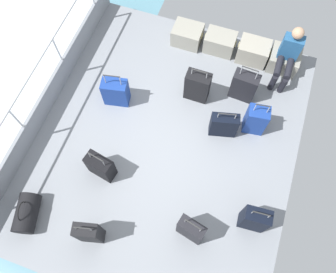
{
  "coord_description": "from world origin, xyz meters",
  "views": [
    {
      "loc": [
        0.79,
        -2.13,
        5.33
      ],
      "look_at": [
        0.06,
        -0.01,
        0.25
      ],
      "focal_mm": 36.02,
      "sensor_mm": 36.0,
      "label": 1
    }
  ],
  "objects": [
    {
      "name": "cargo_crate_0",
      "position": [
        -0.3,
        2.17,
        0.19
      ],
      "size": [
        0.59,
        0.44,
        0.37
      ],
      "color": "gray",
      "rests_on": "ground_plane"
    },
    {
      "name": "ground_plane",
      "position": [
        0.0,
        0.0,
        -0.03
      ],
      "size": [
        4.4,
        5.2,
        0.06
      ],
      "primitive_type": "cube",
      "color": "gray"
    },
    {
      "name": "railing_port",
      "position": [
        -2.17,
        0.0,
        0.78
      ],
      "size": [
        0.04,
        4.2,
        1.02
      ],
      "color": "silver",
      "rests_on": "ground_plane"
    },
    {
      "name": "cargo_crate_3",
      "position": [
        1.57,
        2.19,
        0.18
      ],
      "size": [
        0.57,
        0.48,
        0.37
      ],
      "color": "gray",
      "rests_on": "ground_plane"
    },
    {
      "name": "suitcase_7",
      "position": [
        1.35,
        0.74,
        0.31
      ],
      "size": [
        0.38,
        0.3,
        0.8
      ],
      "color": "navy",
      "rests_on": "ground_plane"
    },
    {
      "name": "passenger_seated",
      "position": [
        1.57,
        2.01,
        0.55
      ],
      "size": [
        0.34,
        0.66,
        1.07
      ],
      "color": "#26598C",
      "rests_on": "ground_plane"
    },
    {
      "name": "cargo_crate_2",
      "position": [
        0.99,
        2.18,
        0.21
      ],
      "size": [
        0.6,
        0.42,
        0.42
      ],
      "color": "#9E9989",
      "rests_on": "ground_plane"
    },
    {
      "name": "suitcase_0",
      "position": [
        1.7,
        -0.88,
        0.32
      ],
      "size": [
        0.39,
        0.24,
        0.76
      ],
      "color": "black",
      "rests_on": "ground_plane"
    },
    {
      "name": "suitcase_6",
      "position": [
        0.86,
        -1.33,
        0.32
      ],
      "size": [
        0.43,
        0.27,
        0.79
      ],
      "color": "black",
      "rests_on": "ground_plane"
    },
    {
      "name": "suitcase_5",
      "position": [
        1.0,
        1.31,
        0.31
      ],
      "size": [
        0.46,
        0.26,
        0.83
      ],
      "color": "black",
      "rests_on": "ground_plane"
    },
    {
      "name": "suitcase_2",
      "position": [
        0.24,
        1.04,
        0.32
      ],
      "size": [
        0.43,
        0.25,
        0.78
      ],
      "color": "black",
      "rests_on": "ground_plane"
    },
    {
      "name": "cargo_crate_1",
      "position": [
        0.34,
        2.19,
        0.19
      ],
      "size": [
        0.6,
        0.4,
        0.38
      ],
      "color": "gray",
      "rests_on": "ground_plane"
    },
    {
      "name": "duffel_bag",
      "position": [
        -1.57,
        -1.89,
        0.17
      ],
      "size": [
        0.47,
        0.64,
        0.48
      ],
      "color": "black",
      "rests_on": "ground_plane"
    },
    {
      "name": "suitcase_1",
      "position": [
        0.87,
        0.48,
        0.27
      ],
      "size": [
        0.49,
        0.29,
        0.67
      ],
      "color": "black",
      "rests_on": "ground_plane"
    },
    {
      "name": "suitcase_8",
      "position": [
        -0.51,
        -1.86,
        0.34
      ],
      "size": [
        0.38,
        0.26,
        0.83
      ],
      "color": "black",
      "rests_on": "ground_plane"
    },
    {
      "name": "suitcase_4",
      "position": [
        -1.08,
        0.48,
        0.28
      ],
      "size": [
        0.48,
        0.33,
        0.78
      ],
      "color": "navy",
      "rests_on": "ground_plane"
    },
    {
      "name": "suitcase_3",
      "position": [
        -0.78,
        -0.86,
        0.27
      ],
      "size": [
        0.46,
        0.3,
        0.71
      ],
      "color": "black",
      "rests_on": "ground_plane"
    },
    {
      "name": "gunwale_port",
      "position": [
        -2.17,
        0.0,
        0.23
      ],
      "size": [
        0.06,
        5.2,
        0.45
      ],
      "primitive_type": "cube",
      "color": "gray",
      "rests_on": "ground_plane"
    }
  ]
}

